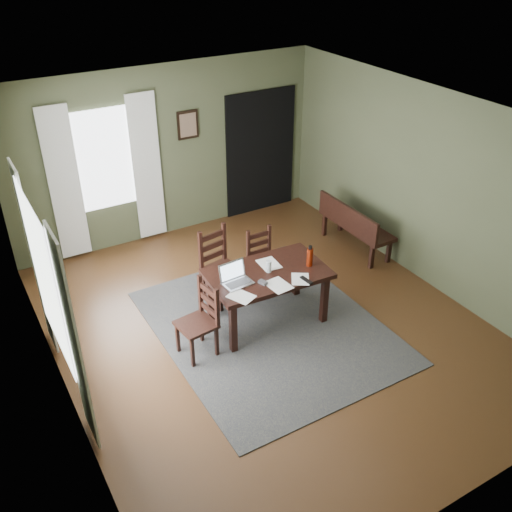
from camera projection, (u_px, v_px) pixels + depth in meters
ground at (268, 327)px, 7.28m from camera, size 5.00×6.00×0.01m
room_shell at (270, 199)px, 6.34m from camera, size 5.02×6.02×2.71m
rug at (268, 326)px, 7.27m from camera, size 2.60×3.20×0.01m
dining_table at (267, 278)px, 7.05m from camera, size 1.52×0.96×0.74m
chair_end at (200, 321)px, 6.62m from camera, size 0.46×0.46×0.94m
chair_back_left at (220, 267)px, 7.55m from camera, size 0.52×0.53×1.03m
chair_back_right at (263, 261)px, 7.80m from camera, size 0.39×0.39×0.89m
bench at (353, 223)px, 8.72m from camera, size 0.44×1.36×0.77m
laptop at (235, 277)px, 6.78m from camera, size 0.37×0.30×0.24m
computer_mouse at (263, 282)px, 6.77m from camera, size 0.09×0.12×0.04m
tv_remote at (306, 280)px, 6.83m from camera, size 0.07×0.19×0.02m
drinking_glass at (269, 266)px, 6.97m from camera, size 0.07×0.07×0.15m
water_bottle at (310, 257)px, 7.07m from camera, size 0.09×0.09×0.28m
paper_a at (241, 296)px, 6.55m from camera, size 0.33×0.36×0.00m
paper_b at (300, 279)px, 6.86m from camera, size 0.32×0.34×0.00m
paper_c at (269, 264)px, 7.16m from camera, size 0.26×0.32×0.00m
paper_e at (278, 285)px, 6.75m from camera, size 0.27×0.34×0.00m
window_left at (45, 278)px, 5.60m from camera, size 0.01×1.30×1.70m
window_back at (104, 160)px, 8.29m from camera, size 1.00×0.01×1.50m
curtain_left_near at (74, 344)px, 5.14m from camera, size 0.03×0.48×2.30m
curtain_left_far at (35, 261)px, 6.35m from camera, size 0.03×0.48×2.30m
curtain_back_left at (65, 185)px, 8.13m from camera, size 0.44×0.03×2.30m
curtain_back_right at (147, 168)px, 8.66m from camera, size 0.44×0.03×2.30m
framed_picture at (188, 125)px, 8.71m from camera, size 0.34×0.03×0.44m
doorway_back at (260, 153)px, 9.64m from camera, size 1.30×0.03×2.10m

